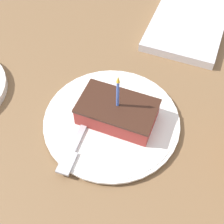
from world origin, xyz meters
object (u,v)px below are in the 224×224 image
(plate, at_px, (112,120))
(fork, at_px, (77,141))
(marble_board, at_px, (190,19))
(cake_slice, at_px, (117,112))

(plate, xyz_separation_m, fork, (0.07, -0.04, 0.01))
(plate, height_order, marble_board, marble_board)
(plate, bearing_deg, marble_board, 169.06)
(plate, relative_size, fork, 1.61)
(cake_slice, xyz_separation_m, marble_board, (-0.35, 0.06, -0.02))
(cake_slice, height_order, fork, cake_slice)
(fork, xyz_separation_m, marble_board, (-0.43, 0.11, -0.01))
(fork, relative_size, marble_board, 0.55)
(plate, relative_size, marble_board, 0.88)
(marble_board, bearing_deg, fork, -14.28)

